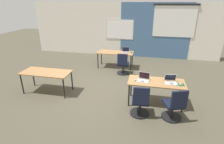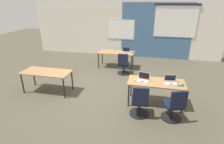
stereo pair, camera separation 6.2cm
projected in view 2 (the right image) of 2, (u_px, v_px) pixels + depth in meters
ground_plane at (103, 88)px, 6.23m from camera, size 24.00×24.00×0.00m
back_wall_assembly at (125, 30)px, 9.48m from camera, size 10.00×0.27×2.80m
desk_near_left at (47, 73)px, 5.80m from camera, size 1.60×0.70×0.72m
desk_near_right at (156, 84)px, 5.08m from camera, size 1.60×0.70×0.72m
desk_far_center at (116, 53)px, 7.97m from camera, size 1.60×0.70×0.72m
laptop_far_right at (126, 51)px, 7.86m from camera, size 0.35×0.31×0.23m
mouse_far_right at (132, 53)px, 7.82m from camera, size 0.07×0.11×0.03m
chair_far_right at (123, 66)px, 7.31m from camera, size 0.52×0.54×0.92m
laptop_near_right_inner at (143, 79)px, 5.11m from camera, size 0.37×0.32×0.24m
mouse_near_right_inner at (135, 80)px, 5.12m from camera, size 0.07×0.11×0.03m
chair_near_right_inner at (140, 103)px, 4.63m from camera, size 0.52×0.56×0.92m
laptop_near_right_end at (171, 81)px, 4.96m from camera, size 0.37×0.35×0.23m
mousepad_near_right_end at (180, 85)px, 4.86m from camera, size 0.22×0.19×0.00m
mouse_near_right_end at (180, 84)px, 4.85m from camera, size 0.07×0.11×0.03m
chair_near_right_end at (174, 107)px, 4.47m from camera, size 0.56×0.61×0.92m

